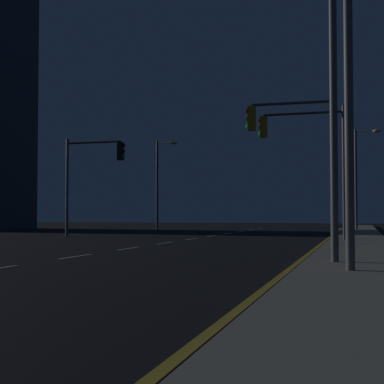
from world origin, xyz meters
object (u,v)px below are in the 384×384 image
at_px(traffic_light_overhead_east, 295,140).
at_px(street_lamp_far_end, 160,176).
at_px(street_lamp_median, 326,77).
at_px(traffic_light_far_left, 307,147).
at_px(street_lamp_across_street, 348,50).
at_px(street_lamp_mid_block, 360,169).
at_px(traffic_light_far_center, 92,167).

height_order(traffic_light_overhead_east, street_lamp_far_end, street_lamp_far_end).
bearing_deg(street_lamp_far_end, street_lamp_median, -63.58).
distance_m(traffic_light_far_left, street_lamp_far_end, 21.48).
height_order(traffic_light_overhead_east, street_lamp_across_street, street_lamp_across_street).
xyz_separation_m(traffic_light_overhead_east, street_lamp_median, (1.61, -8.25, 0.46)).
height_order(street_lamp_far_end, street_lamp_median, street_lamp_median).
bearing_deg(traffic_light_far_left, traffic_light_overhead_east, -93.07).
bearing_deg(street_lamp_across_street, street_lamp_far_end, 115.80).
xyz_separation_m(street_lamp_across_street, street_lamp_mid_block, (0.25, 29.87, -0.22)).
xyz_separation_m(traffic_light_far_center, street_lamp_median, (12.99, -14.00, 0.80)).
height_order(traffic_light_far_center, street_lamp_mid_block, street_lamp_mid_block).
xyz_separation_m(traffic_light_far_left, street_lamp_median, (1.44, -11.49, 0.34)).
bearing_deg(traffic_light_far_left, street_lamp_mid_block, 82.31).
height_order(traffic_light_far_left, street_lamp_across_street, street_lamp_across_street).
xyz_separation_m(traffic_light_overhead_east, street_lamp_far_end, (-12.66, 20.47, 0.16)).
bearing_deg(street_lamp_across_street, street_lamp_mid_block, 89.51).
relative_size(traffic_light_overhead_east, street_lamp_mid_block, 0.80).
xyz_separation_m(traffic_light_overhead_east, street_lamp_across_street, (2.14, -10.15, 0.55)).
distance_m(traffic_light_far_center, street_lamp_mid_block, 19.63).
height_order(traffic_light_overhead_east, traffic_light_far_left, traffic_light_far_left).
bearing_deg(street_lamp_far_end, street_lamp_across_street, -64.20).
bearing_deg(street_lamp_mid_block, street_lamp_far_end, 177.15).
bearing_deg(street_lamp_median, traffic_light_far_center, 132.86).
relative_size(traffic_light_overhead_east, traffic_light_far_center, 1.06).
bearing_deg(street_lamp_across_street, traffic_light_far_center, 130.39).
relative_size(traffic_light_overhead_east, street_lamp_median, 0.77).
relative_size(traffic_light_far_center, street_lamp_across_street, 0.72).
xyz_separation_m(street_lamp_across_street, street_lamp_median, (-0.53, 1.90, -0.09)).
bearing_deg(street_lamp_median, street_lamp_mid_block, 88.39).
height_order(street_lamp_across_street, street_lamp_far_end, street_lamp_across_street).
bearing_deg(traffic_light_far_left, street_lamp_far_end, 126.68).
bearing_deg(traffic_light_overhead_east, street_lamp_mid_block, 83.07).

